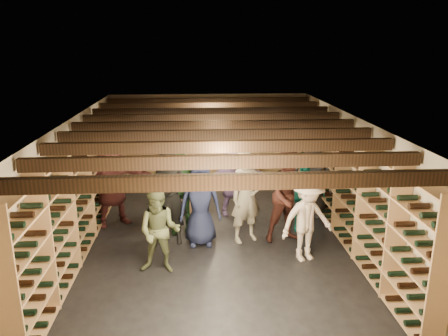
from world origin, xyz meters
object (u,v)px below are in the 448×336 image
person_5 (111,182)px  person_12 (311,175)px  person_11 (233,179)px  person_1 (170,197)px  person_3 (307,220)px  person_7 (247,197)px  person_8 (289,196)px  person_10 (179,189)px  crate_stack_left (176,194)px  person_6 (200,204)px  crate_loose (240,189)px  person_4 (303,194)px  person_9 (177,178)px  crate_stack_right (187,204)px  person_2 (159,231)px

person_5 → person_12: person_5 is taller
person_11 → person_5: bearing=166.3°
person_1 → person_3: (2.47, -0.85, -0.17)m
person_3 → person_7: person_7 is taller
person_5 → person_8: (3.59, -1.05, -0.02)m
person_3 → person_12: (0.61, 2.09, 0.17)m
person_5 → person_10: (1.45, -0.47, -0.02)m
crate_stack_left → person_1: 1.73m
person_1 → person_3: bearing=-23.5°
person_3 → person_6: bearing=140.7°
crate_loose → person_5: person_5 is taller
person_3 → person_6: size_ratio=0.95×
person_7 → person_4: bearing=-3.8°
person_6 → person_10: size_ratio=0.88×
crate_loose → person_5: size_ratio=0.26×
person_4 → person_9: size_ratio=0.95×
person_10 → crate_stack_right: bearing=81.4°
crate_stack_left → person_1: bearing=-90.9°
crate_stack_left → person_9: (0.04, 0.00, 0.39)m
person_1 → person_9: person_1 is taller
person_8 → person_10: 2.22m
crate_stack_right → person_4: size_ratio=0.33×
person_11 → crate_stack_left: bearing=148.1°
crate_stack_right → person_4: person_4 is taller
person_4 → person_9: bearing=166.1°
crate_stack_right → person_9: 0.68m
person_2 → person_5: (-1.17, 2.10, 0.21)m
crate_stack_right → person_7: (1.20, -1.64, 0.75)m
person_8 → person_12: bearing=46.3°
person_3 → person_9: person_9 is taller
person_3 → person_11: size_ratio=0.95×
crate_stack_left → person_11: size_ratio=0.52×
crate_stack_right → person_12: size_ratio=0.27×
person_5 → person_9: bearing=2.3°
person_8 → person_11: 1.81m
person_6 → person_11: 1.73m
person_9 → person_12: (3.01, -0.42, 0.13)m
crate_loose → crate_stack_left: bearing=-143.0°
crate_stack_left → person_4: person_4 is taller
person_12 → person_3: bearing=-92.0°
person_3 → person_5: 4.18m
crate_stack_left → person_5: size_ratio=0.45×
crate_loose → person_3: bearing=-77.8°
crate_loose → person_10: person_10 is taller
person_1 → person_6: 0.60m
person_7 → person_11: (-0.14, 1.46, -0.10)m
person_2 → person_11: bearing=69.1°
person_8 → person_9: bearing=129.7°
person_2 → person_8: person_8 is taller
person_9 → person_12: size_ratio=0.86×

